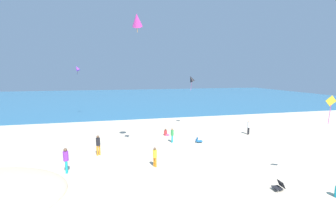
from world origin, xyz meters
The scene contains 14 objects.
ground_plane centered at (0.00, 10.00, 0.00)m, with size 120.00×120.00×0.00m, color beige.
ocean_water centered at (0.00, 52.02, 0.03)m, with size 120.00×60.00×0.05m, color teal.
beach_chair_near_camera centered at (3.86, 10.02, 0.22)m, with size 0.73×0.62×0.50m.
beach_chair_mid_beach centered at (5.29, 0.86, 0.26)m, with size 0.59×0.51×0.56m.
person_0 centered at (1.27, 13.09, 0.27)m, with size 0.65×0.61×0.74m.
person_1 centered at (-1.15, 5.54, 0.83)m, with size 0.40×0.40×1.44m.
person_2 centered at (10.23, 11.49, 0.90)m, with size 0.42×0.42×1.56m.
person_3 centered at (-5.32, 8.75, 0.97)m, with size 0.45×0.45×1.67m.
person_4 centered at (-7.12, 5.91, 1.00)m, with size 0.40×0.40×1.74m.
person_5 centered at (1.37, 10.64, 0.81)m, with size 0.38×0.38×1.41m.
kite_purple centered at (-9.70, 26.51, 7.46)m, with size 1.03×0.87×1.41m.
kite_black centered at (5.20, 16.38, 6.01)m, with size 0.99×0.81×1.85m.
kite_magenta centered at (-1.98, 8.52, 10.74)m, with size 1.04×1.33×1.53m.
kite_yellow centered at (8.15, 0.73, 5.02)m, with size 0.63×0.13×1.67m.
Camera 1 is at (-3.45, -8.94, 6.63)m, focal length 22.93 mm.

